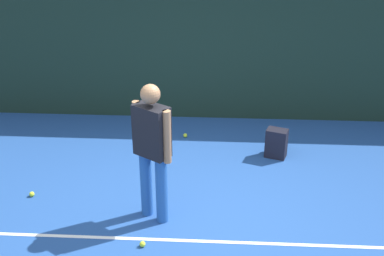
{
  "coord_description": "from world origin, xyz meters",
  "views": [
    {
      "loc": [
        0.31,
        -4.93,
        3.53
      ],
      "look_at": [
        0.0,
        0.4,
        1.0
      ],
      "focal_mm": 46.25,
      "sensor_mm": 36.0,
      "label": 1
    }
  ],
  "objects_px": {
    "tennis_player": "(152,146)",
    "tennis_ball_by_fence": "(142,244)",
    "tennis_ball_near_player": "(185,135)",
    "backpack": "(277,143)",
    "tennis_ball_mid_court": "(32,194)"
  },
  "relations": [
    {
      "from": "tennis_player",
      "to": "tennis_ball_near_player",
      "type": "relative_size",
      "value": 25.76
    },
    {
      "from": "tennis_player",
      "to": "backpack",
      "type": "relative_size",
      "value": 3.86
    },
    {
      "from": "tennis_ball_near_player",
      "to": "tennis_ball_by_fence",
      "type": "distance_m",
      "value": 2.76
    },
    {
      "from": "backpack",
      "to": "tennis_ball_mid_court",
      "type": "bearing_deg",
      "value": 40.82
    },
    {
      "from": "tennis_ball_near_player",
      "to": "tennis_ball_mid_court",
      "type": "height_order",
      "value": "same"
    },
    {
      "from": "tennis_ball_by_fence",
      "to": "tennis_ball_mid_court",
      "type": "relative_size",
      "value": 1.0
    },
    {
      "from": "backpack",
      "to": "tennis_ball_near_player",
      "type": "distance_m",
      "value": 1.5
    },
    {
      "from": "tennis_player",
      "to": "tennis_ball_near_player",
      "type": "distance_m",
      "value": 2.38
    },
    {
      "from": "backpack",
      "to": "tennis_ball_mid_court",
      "type": "xyz_separation_m",
      "value": [
        -3.24,
        -1.28,
        -0.18
      ]
    },
    {
      "from": "backpack",
      "to": "tennis_player",
      "type": "bearing_deg",
      "value": 64.76
    },
    {
      "from": "tennis_player",
      "to": "backpack",
      "type": "height_order",
      "value": "tennis_player"
    },
    {
      "from": "backpack",
      "to": "tennis_ball_by_fence",
      "type": "relative_size",
      "value": 6.67
    },
    {
      "from": "backpack",
      "to": "tennis_ball_near_player",
      "type": "bearing_deg",
      "value": -2.23
    },
    {
      "from": "tennis_player",
      "to": "tennis_ball_by_fence",
      "type": "height_order",
      "value": "tennis_player"
    },
    {
      "from": "tennis_player",
      "to": "tennis_ball_mid_court",
      "type": "xyz_separation_m",
      "value": [
        -1.64,
        0.35,
        -0.93
      ]
    }
  ]
}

